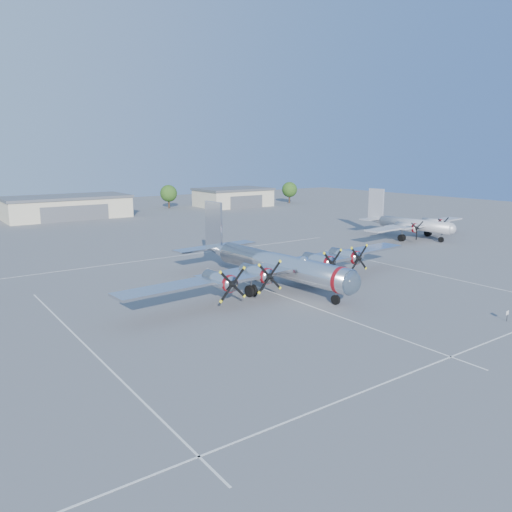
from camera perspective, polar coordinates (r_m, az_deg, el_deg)
ground at (r=55.85m, az=2.15°, el=-4.26°), size 260.00×260.00×0.00m
parking_lines at (r=54.54m, az=3.28°, el=-4.66°), size 60.00×50.08×0.01m
hangar_center at (r=129.26m, az=-20.82°, el=5.27°), size 28.60×14.60×5.40m
hangar_east at (r=148.94m, az=-2.63°, el=6.74°), size 20.60×14.60×5.40m
tree_east at (r=145.24m, az=-9.96°, el=7.06°), size 4.80×4.80×6.64m
tree_far_east at (r=159.08m, az=3.85°, el=7.58°), size 4.80×4.80×6.64m
main_bomber_b29 at (r=58.81m, az=1.98°, el=-3.45°), size 42.94×30.99×9.06m
twin_engine_east at (r=96.64m, az=17.15°, el=1.99°), size 28.84×21.78×8.67m
info_placard at (r=51.97m, az=26.79°, el=-5.93°), size 0.53×0.12×1.01m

